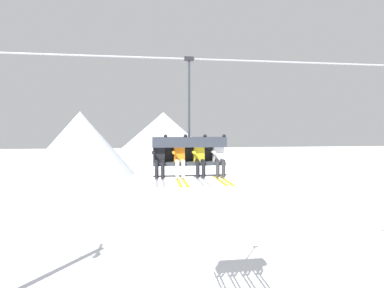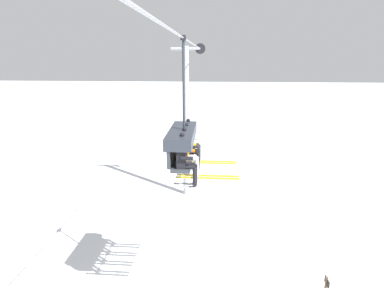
% 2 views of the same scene
% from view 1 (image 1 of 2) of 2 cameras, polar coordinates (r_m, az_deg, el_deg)
% --- Properties ---
extents(mountain_peak_west, '(15.46, 15.46, 9.19)m').
position_cam_1_polar(mountain_peak_west, '(46.43, -20.47, 0.16)').
color(mountain_peak_west, silver).
rests_on(mountain_peak_west, ground_plane).
extents(mountain_peak_central, '(23.39, 23.39, 10.13)m').
position_cam_1_polar(mountain_peak_central, '(61.68, -5.47, 1.32)').
color(mountain_peak_central, silver).
rests_on(mountain_peak_central, ground_plane).
extents(lift_cable, '(19.63, 0.05, 0.05)m').
position_cam_1_polar(lift_cable, '(9.37, 1.27, 15.85)').
color(lift_cable, '#9EA3A8').
extents(chairlift_chair, '(2.23, 0.74, 3.56)m').
position_cam_1_polar(chairlift_chair, '(9.16, -0.63, -0.33)').
color(chairlift_chair, '#33383D').
extents(skier_black, '(0.48, 1.70, 1.34)m').
position_cam_1_polar(skier_black, '(8.90, -6.20, -2.36)').
color(skier_black, black).
extents(skier_orange, '(0.48, 1.70, 1.34)m').
position_cam_1_polar(skier_orange, '(8.94, -2.35, -2.33)').
color(skier_orange, orange).
extents(skier_yellow, '(0.48, 1.70, 1.34)m').
position_cam_1_polar(skier_yellow, '(9.02, 1.46, -2.28)').
color(skier_yellow, yellow).
extents(skier_white, '(0.48, 1.70, 1.34)m').
position_cam_1_polar(skier_white, '(9.13, 5.18, -2.23)').
color(skier_white, silver).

